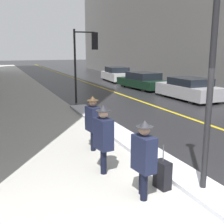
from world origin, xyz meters
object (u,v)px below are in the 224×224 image
at_px(lamp_post, 214,39).
at_px(parked_car_dark_green, 143,81).
at_px(pedestrian_in_glasses, 144,156).
at_px(pedestrian_nearside, 103,136).
at_px(parked_car_white, 117,74).
at_px(pedestrian_in_fedora, 93,121).
at_px(parked_car_silver, 189,89).
at_px(rolling_suitcase, 162,175).
at_px(traffic_light_near, 87,50).

height_order(lamp_post, parked_car_dark_green, lamp_post).
distance_m(pedestrian_in_glasses, pedestrian_nearside, 1.43).
bearing_deg(pedestrian_nearside, lamp_post, 33.96).
relative_size(parked_car_dark_green, parked_car_white, 1.10).
xyz_separation_m(pedestrian_nearside, parked_car_white, (8.16, 18.06, -0.26)).
relative_size(pedestrian_in_fedora, parked_car_silver, 0.37).
xyz_separation_m(pedestrian_in_glasses, parked_car_silver, (7.89, 8.91, -0.25)).
distance_m(pedestrian_nearside, parked_car_silver, 11.11).
height_order(pedestrian_nearside, parked_car_silver, pedestrian_nearside).
distance_m(pedestrian_nearside, rolling_suitcase, 1.60).
bearing_deg(parked_car_silver, traffic_light_near, 75.23).
distance_m(lamp_post, traffic_light_near, 10.62).
bearing_deg(traffic_light_near, rolling_suitcase, -95.64).
bearing_deg(pedestrian_in_fedora, rolling_suitcase, 3.60).
relative_size(traffic_light_near, rolling_suitcase, 4.10).
relative_size(parked_car_silver, rolling_suitcase, 4.49).
bearing_deg(traffic_light_near, parked_car_white, 61.55).
xyz_separation_m(pedestrian_in_glasses, rolling_suitcase, (0.54, 0.16, -0.55)).
bearing_deg(parked_car_dark_green, parked_car_silver, 178.00).
relative_size(traffic_light_near, parked_car_white, 0.91).
bearing_deg(pedestrian_in_fedora, parked_car_dark_green, 137.58).
bearing_deg(rolling_suitcase, lamp_post, 48.42).
bearing_deg(parked_car_white, parked_car_dark_green, -178.04).
height_order(pedestrian_nearside, parked_car_dark_green, pedestrian_nearside).
distance_m(lamp_post, pedestrian_nearside, 3.12).
height_order(traffic_light_near, rolling_suitcase, traffic_light_near).
bearing_deg(pedestrian_in_glasses, parked_car_silver, 130.72).
height_order(pedestrian_in_fedora, parked_car_white, pedestrian_in_fedora).
xyz_separation_m(traffic_light_near, parked_car_dark_green, (5.44, 3.71, -2.23)).
bearing_deg(traffic_light_near, parked_car_silver, -10.04).
xyz_separation_m(traffic_light_near, pedestrian_nearside, (-2.45, -8.88, -1.93)).
xyz_separation_m(parked_car_dark_green, rolling_suitcase, (-7.06, -13.83, -0.28)).
xyz_separation_m(pedestrian_in_fedora, parked_car_white, (7.89, 16.50, -0.23)).
xyz_separation_m(lamp_post, pedestrian_in_fedora, (-1.24, 3.25, -2.17)).
bearing_deg(parked_car_dark_green, pedestrian_nearside, 142.67).
bearing_deg(pedestrian_in_glasses, lamp_post, 68.67).
distance_m(lamp_post, parked_car_silver, 11.62).
bearing_deg(lamp_post, parked_car_white, 71.39).
relative_size(pedestrian_in_glasses, parked_car_white, 0.36).
bearing_deg(pedestrian_in_fedora, lamp_post, 13.09).
xyz_separation_m(pedestrian_in_glasses, pedestrian_nearside, (-0.29, 1.40, 0.03)).
bearing_deg(lamp_post, pedestrian_nearside, 131.71).
bearing_deg(rolling_suitcase, parked_car_silver, 132.20).
relative_size(pedestrian_in_glasses, parked_car_silver, 0.37).
bearing_deg(parked_car_dark_green, parked_car_white, -7.99).
height_order(traffic_light_near, pedestrian_nearside, traffic_light_near).
relative_size(pedestrian_in_glasses, parked_car_dark_green, 0.33).
height_order(lamp_post, parked_car_silver, lamp_post).
height_order(lamp_post, parked_car_white, lamp_post).
bearing_deg(parked_car_silver, lamp_post, 142.75).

